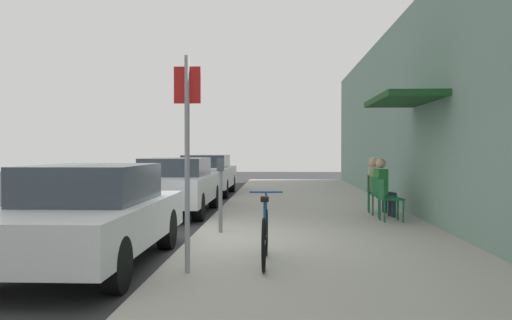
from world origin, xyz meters
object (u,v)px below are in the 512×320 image
(street_sign, at_px, (187,146))
(seated_patron_1, at_px, (383,185))
(cafe_chair_2, at_px, (373,191))
(parked_car_0, at_px, (89,214))
(cafe_chair_1, at_px, (381,194))
(seated_patron_2, at_px, (376,183))
(bicycle_0, at_px, (265,236))
(parking_meter, at_px, (220,189))
(cafe_chair_0, at_px, (388,197))
(parked_car_2, at_px, (206,174))
(parked_car_1, at_px, (175,185))

(street_sign, bearing_deg, seated_patron_1, 58.97)
(cafe_chair_2, bearing_deg, parked_car_0, -130.41)
(cafe_chair_1, relative_size, seated_patron_2, 0.67)
(parked_car_0, height_order, bicycle_0, parked_car_0)
(parking_meter, xyz_separation_m, cafe_chair_0, (3.26, 1.62, -0.26))
(cafe_chair_1, bearing_deg, cafe_chair_2, 90.04)
(parking_meter, distance_m, street_sign, 3.27)
(parked_car_2, relative_size, bicycle_0, 2.57)
(parked_car_2, relative_size, parking_meter, 3.33)
(parked_car_0, bearing_deg, parked_car_1, 90.00)
(cafe_chair_1, xyz_separation_m, seated_patron_1, (0.06, 0.01, 0.19))
(parked_car_1, distance_m, street_sign, 7.21)
(street_sign, relative_size, bicycle_0, 1.52)
(parked_car_2, relative_size, street_sign, 1.69)
(cafe_chair_1, distance_m, seated_patron_2, 0.93)
(cafe_chair_0, distance_m, seated_patron_1, 0.82)
(street_sign, bearing_deg, cafe_chair_0, 55.43)
(street_sign, relative_size, cafe_chair_0, 2.99)
(bicycle_0, xyz_separation_m, cafe_chair_0, (2.39, 4.23, 0.14))
(seated_patron_2, bearing_deg, cafe_chair_2, 173.63)
(cafe_chair_0, xyz_separation_m, seated_patron_2, (0.06, 1.70, 0.19))
(parking_meter, bearing_deg, parked_car_0, -123.69)
(parking_meter, bearing_deg, seated_patron_2, 44.98)
(parking_meter, relative_size, seated_patron_2, 1.02)
(parking_meter, distance_m, cafe_chair_2, 4.66)
(street_sign, xyz_separation_m, bicycle_0, (0.92, 0.58, -1.16))
(parking_meter, height_order, cafe_chair_1, parking_meter)
(parked_car_0, distance_m, street_sign, 1.96)
(parked_car_1, xyz_separation_m, cafe_chair_2, (4.81, -0.49, -0.10))
(street_sign, height_order, cafe_chair_2, street_sign)
(cafe_chair_2, bearing_deg, cafe_chair_1, -89.96)
(cafe_chair_0, bearing_deg, parked_car_1, 155.51)
(bicycle_0, relative_size, cafe_chair_1, 1.97)
(parking_meter, relative_size, cafe_chair_0, 1.52)
(parked_car_2, relative_size, cafe_chair_0, 5.06)
(cafe_chair_2, bearing_deg, street_sign, -116.95)
(parked_car_1, distance_m, bicycle_0, 6.86)
(parked_car_0, xyz_separation_m, cafe_chair_0, (4.81, 3.94, -0.09))
(street_sign, bearing_deg, seated_patron_2, 62.60)
(seated_patron_2, bearing_deg, parked_car_1, 174.22)
(parked_car_0, relative_size, parking_meter, 3.33)
(cafe_chair_1, relative_size, seated_patron_1, 0.67)
(street_sign, xyz_separation_m, seated_patron_1, (3.37, 5.60, -0.82))
(parked_car_0, relative_size, parked_car_1, 1.00)
(parked_car_1, xyz_separation_m, parking_meter, (1.55, -3.81, 0.16))
(parked_car_1, relative_size, seated_patron_1, 3.41)
(parked_car_0, bearing_deg, street_sign, -29.84)
(parked_car_2, height_order, street_sign, street_sign)
(parked_car_2, height_order, seated_patron_1, seated_patron_1)
(parked_car_0, relative_size, seated_patron_2, 3.41)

